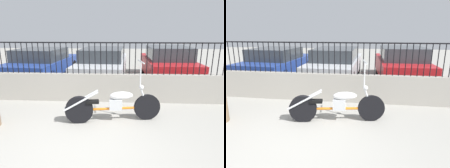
# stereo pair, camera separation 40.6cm
# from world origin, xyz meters

# --- Properties ---
(ground_plane) EXTENTS (40.00, 40.00, 0.00)m
(ground_plane) POSITION_xyz_m (0.00, 0.00, 0.00)
(ground_plane) COLOR gray
(low_wall) EXTENTS (8.49, 0.18, 0.81)m
(low_wall) POSITION_xyz_m (0.00, 2.52, 0.41)
(low_wall) COLOR #9E998E
(low_wall) RESTS_ON ground_plane
(fence_railing) EXTENTS (8.49, 0.04, 0.89)m
(fence_railing) POSITION_xyz_m (0.00, 2.52, 1.38)
(fence_railing) COLOR black
(fence_railing) RESTS_ON low_wall
(motorcycle_orange) EXTENTS (2.17, 0.62, 1.38)m
(motorcycle_orange) POSITION_xyz_m (0.49, 1.19, 0.39)
(motorcycle_orange) COLOR black
(motorcycle_orange) RESTS_ON ground_plane
(car_blue) EXTENTS (2.13, 4.14, 1.30)m
(car_blue) POSITION_xyz_m (-2.56, 5.12, 0.66)
(car_blue) COLOR black
(car_blue) RESTS_ON ground_plane
(car_silver) EXTENTS (1.93, 4.62, 1.32)m
(car_silver) POSITION_xyz_m (-0.03, 5.21, 0.67)
(car_silver) COLOR black
(car_silver) RESTS_ON ground_plane
(car_red) EXTENTS (1.80, 3.98, 1.40)m
(car_red) POSITION_xyz_m (2.56, 5.17, 0.70)
(car_red) COLOR black
(car_red) RESTS_ON ground_plane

